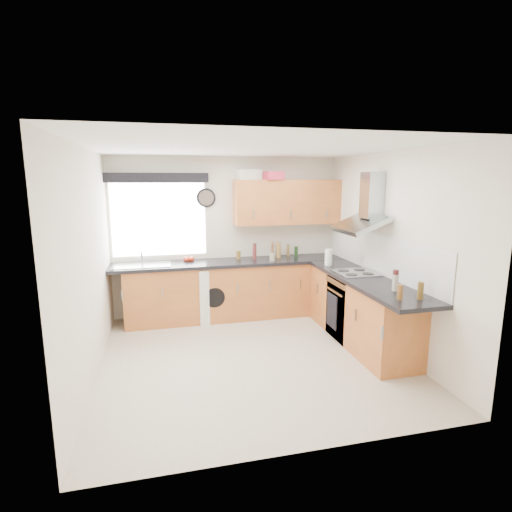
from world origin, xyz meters
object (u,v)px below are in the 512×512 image
object	(u,v)px
upper_cabinets	(287,202)
washing_machine	(212,292)
oven	(354,308)
extractor_hood	(366,209)

from	to	relation	value
upper_cabinets	washing_machine	distance (m)	1.86
oven	washing_machine	size ratio (longest dim) A/B	1.01
oven	extractor_hood	size ratio (longest dim) A/B	1.09
extractor_hood	oven	bearing A→B (deg)	180.00
upper_cabinets	washing_machine	size ratio (longest dim) A/B	2.02
extractor_hood	washing_machine	world-z (taller)	extractor_hood
washing_machine	oven	bearing A→B (deg)	-46.51
extractor_hood	washing_machine	xyz separation A→B (m)	(-1.89, 1.22, -1.35)
oven	upper_cabinets	world-z (taller)	upper_cabinets
oven	washing_machine	xyz separation A→B (m)	(-1.79, 1.22, -0.01)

